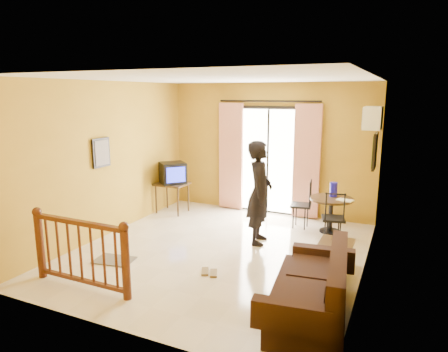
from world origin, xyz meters
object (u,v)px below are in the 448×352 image
at_px(television, 173,173).
at_px(coffee_table, 334,254).
at_px(standing_person, 260,193).
at_px(dining_table, 331,205).
at_px(sofa, 314,293).

relative_size(television, coffee_table, 0.78).
relative_size(television, standing_person, 0.38).
bearing_deg(dining_table, sofa, -83.33).
xyz_separation_m(coffee_table, standing_person, (-1.40, 0.64, 0.64)).
distance_m(television, dining_table, 3.38).
bearing_deg(standing_person, dining_table, -56.41).
bearing_deg(television, dining_table, -45.73).
bearing_deg(sofa, coffee_table, 82.91).
xyz_separation_m(coffee_table, sofa, (0.00, -1.37, 0.05)).
xyz_separation_m(television, coffee_table, (3.72, -1.55, -0.63)).
relative_size(dining_table, standing_person, 0.44).
height_order(television, sofa, television).
bearing_deg(sofa, dining_table, 89.41).
bearing_deg(coffee_table, dining_table, 101.81).
relative_size(television, dining_table, 0.86).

